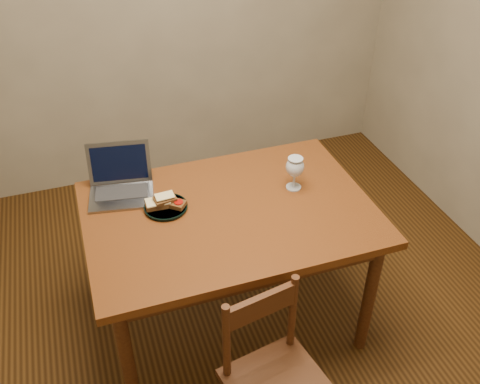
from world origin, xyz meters
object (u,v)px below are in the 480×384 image
object	(u,v)px
milk_glass	(295,173)
laptop	(120,180)
plate	(166,207)
chair	(275,374)
table	(230,225)

from	to	relation	value
milk_glass	laptop	distance (m)	0.82
laptop	milk_glass	bearing A→B (deg)	-7.83
plate	milk_glass	size ratio (longest dim) A/B	1.17
chair	milk_glass	size ratio (longest dim) A/B	2.53
table	milk_glass	distance (m)	0.39
chair	plate	bearing A→B (deg)	96.67
milk_glass	chair	bearing A→B (deg)	-117.02
table	milk_glass	world-z (taller)	milk_glass
chair	laptop	distance (m)	1.13
milk_glass	plate	bearing A→B (deg)	176.76
chair	plate	world-z (taller)	chair
plate	laptop	size ratio (longest dim) A/B	0.59
laptop	chair	bearing A→B (deg)	-57.99
table	laptop	size ratio (longest dim) A/B	3.88
milk_glass	table	bearing A→B (deg)	-168.73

